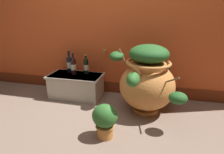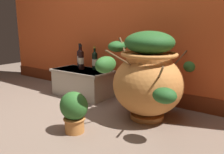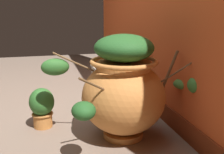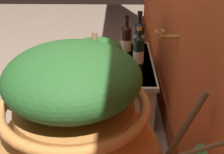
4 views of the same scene
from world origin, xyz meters
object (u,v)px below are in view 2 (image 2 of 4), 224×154
(wine_bottle_middle, at_px, (80,57))
(wine_bottle_left, at_px, (95,60))
(potted_shrub, at_px, (74,110))
(wine_bottle_right, at_px, (81,59))
(terracotta_urn, at_px, (149,77))

(wine_bottle_middle, bearing_deg, wine_bottle_left, -4.13)
(wine_bottle_left, xyz_separation_m, potted_shrub, (0.54, -0.92, -0.27))
(wine_bottle_left, height_order, wine_bottle_right, wine_bottle_right)
(terracotta_urn, height_order, wine_bottle_left, terracotta_urn)
(wine_bottle_middle, height_order, potted_shrub, wine_bottle_middle)
(wine_bottle_left, bearing_deg, potted_shrub, -59.54)
(wine_bottle_middle, distance_m, potted_shrub, 1.27)
(potted_shrub, bearing_deg, wine_bottle_right, 129.82)
(wine_bottle_right, relative_size, potted_shrub, 0.88)
(terracotta_urn, distance_m, potted_shrub, 0.77)
(wine_bottle_right, height_order, potted_shrub, wine_bottle_right)
(terracotta_urn, relative_size, potted_shrub, 3.59)
(terracotta_urn, relative_size, wine_bottle_left, 4.32)
(wine_bottle_right, bearing_deg, potted_shrub, -50.18)
(terracotta_urn, height_order, potted_shrub, terracotta_urn)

